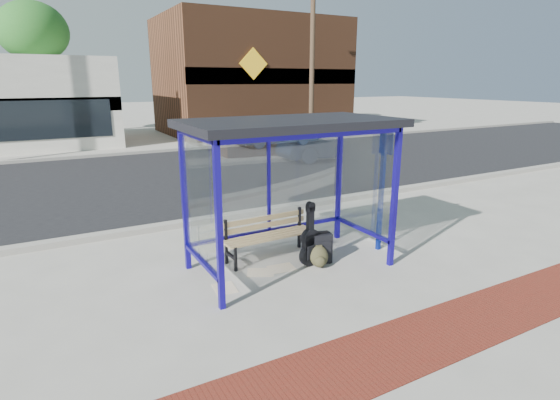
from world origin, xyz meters
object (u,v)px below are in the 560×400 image
bench (268,234)px  guitar_bag (310,244)px  parked_car (275,131)px  suitcase (322,248)px  fire_hydrant (335,129)px  backpack (319,257)px

bench → guitar_bag: guitar_bag is taller
bench → parked_car: parked_car is taller
guitar_bag → suitcase: guitar_bag is taller
parked_car → fire_hydrant: parked_car is taller
guitar_bag → backpack: bearing=-60.8°
guitar_bag → suitcase: (0.24, 0.00, -0.12)m
fire_hydrant → bench: bearing=-129.6°
guitar_bag → fire_hydrant: 17.68m
backpack → parked_car: parked_car is taller
guitar_bag → fire_hydrant: bearing=43.2°
bench → backpack: 0.99m
backpack → parked_car: 14.08m
backpack → fire_hydrant: size_ratio=0.51×
suitcase → backpack: bearing=-120.7°
guitar_bag → suitcase: size_ratio=1.84×
guitar_bag → fire_hydrant: guitar_bag is taller
bench → backpack: (0.56, -0.77, -0.26)m
bench → fire_hydrant: size_ratio=2.30×
suitcase → fire_hydrant: fire_hydrant is taller
suitcase → backpack: 0.21m
bench → fire_hydrant: (11.13, 13.45, -0.05)m
parked_car → guitar_bag: bearing=151.0°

